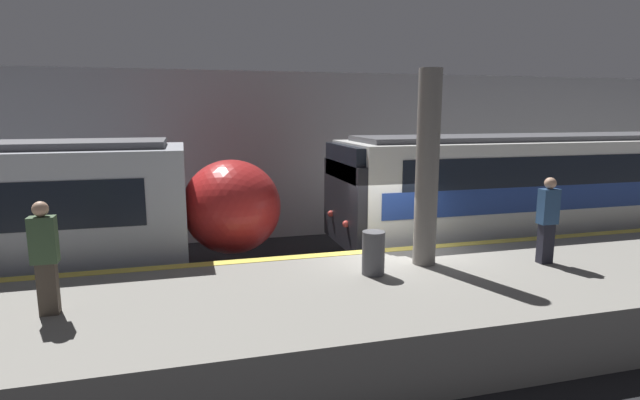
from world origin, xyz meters
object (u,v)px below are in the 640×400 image
Objects in this scene: person_waiting at (45,255)px; person_walking at (547,218)px; train_boxy at (608,190)px; support_pillar_near at (427,169)px; trash_bin at (373,253)px.

person_walking is (9.32, 0.23, 0.01)m from person_waiting.
train_boxy reaches higher than person_walking.
support_pillar_near is at bearing 7.12° from person_waiting.
trash_bin is at bearing 5.01° from person_waiting.
person_waiting is at bearing -164.39° from train_boxy.
train_boxy is at bearing 22.46° from support_pillar_near.
trash_bin is at bearing 176.00° from person_walking.
train_boxy is 20.67× the size of trash_bin.
person_walking is at bearing -4.00° from trash_bin.
person_waiting is 1.00× the size of person_walking.
support_pillar_near reaches higher than person_waiting.
person_waiting is 5.64m from trash_bin.
person_walking is (-5.46, -3.90, 0.23)m from train_boxy.
support_pillar_near is 2.20× the size of person_walking.
support_pillar_near is 4.66× the size of trash_bin.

